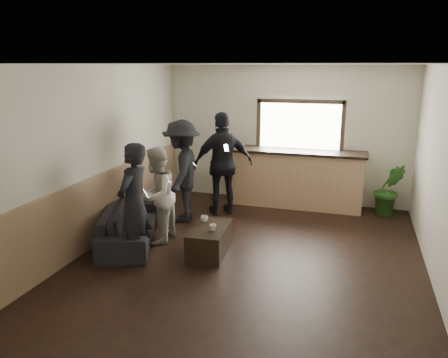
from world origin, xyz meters
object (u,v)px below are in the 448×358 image
(cup_a, at_px, (204,219))
(potted_plant, at_px, (389,189))
(bar_counter, at_px, (296,175))
(person_d, at_px, (223,164))
(sofa, at_px, (129,225))
(cup_b, at_px, (213,227))
(person_b, at_px, (157,195))
(coffee_table, at_px, (210,240))
(person_c, at_px, (182,171))
(person_a, at_px, (134,203))

(cup_a, relative_size, potted_plant, 0.12)
(bar_counter, distance_m, person_d, 1.59)
(bar_counter, xyz_separation_m, sofa, (-2.31, -2.68, -0.36))
(cup_b, bearing_deg, person_b, 164.19)
(person_b, xyz_separation_m, person_d, (0.60, 1.64, 0.20))
(sofa, height_order, potted_plant, potted_plant)
(coffee_table, distance_m, person_c, 1.73)
(person_c, bearing_deg, bar_counter, 118.45)
(bar_counter, distance_m, person_b, 3.15)
(person_a, bearing_deg, person_c, -178.20)
(cup_a, height_order, person_c, person_c)
(coffee_table, distance_m, person_d, 2.02)
(potted_plant, bearing_deg, cup_b, -132.96)
(coffee_table, bearing_deg, cup_a, 126.95)
(cup_b, xyz_separation_m, person_a, (-1.04, -0.45, 0.41))
(potted_plant, distance_m, person_c, 3.93)
(person_c, bearing_deg, cup_b, 27.49)
(coffee_table, height_order, person_b, person_b)
(person_c, bearing_deg, coffee_table, 27.27)
(sofa, xyz_separation_m, person_a, (0.45, -0.60, 0.59))
(bar_counter, bearing_deg, coffee_table, -108.44)
(sofa, relative_size, person_c, 1.04)
(person_b, bearing_deg, person_d, 159.63)
(cup_a, xyz_separation_m, person_a, (-0.79, -0.76, 0.41))
(cup_b, xyz_separation_m, potted_plant, (2.60, 2.79, 0.04))
(cup_a, bearing_deg, person_a, -135.99)
(potted_plant, relative_size, person_d, 0.51)
(person_a, bearing_deg, cup_a, 135.80)
(cup_a, bearing_deg, potted_plant, 40.96)
(coffee_table, height_order, person_c, person_c)
(potted_plant, bearing_deg, person_d, -164.33)
(cup_a, height_order, cup_b, cup_b)
(potted_plant, xyz_separation_m, person_b, (-3.64, -2.49, 0.28))
(coffee_table, relative_size, cup_a, 8.04)
(cup_b, xyz_separation_m, person_c, (-1.04, 1.36, 0.47))
(potted_plant, bearing_deg, bar_counter, 178.52)
(person_b, bearing_deg, cup_b, 73.87)
(sofa, distance_m, person_c, 1.44)
(cup_a, xyz_separation_m, potted_plant, (2.84, 2.47, 0.04))
(cup_a, distance_m, potted_plant, 3.77)
(cup_b, distance_m, person_a, 1.20)
(bar_counter, relative_size, person_c, 1.46)
(cup_a, relative_size, person_a, 0.07)
(cup_a, bearing_deg, person_b, -178.26)
(cup_b, relative_size, person_c, 0.05)
(person_d, bearing_deg, sofa, 27.37)
(person_c, bearing_deg, potted_plant, 101.51)
(cup_b, bearing_deg, sofa, 174.26)
(cup_a, bearing_deg, sofa, -172.25)
(coffee_table, xyz_separation_m, person_c, (-0.95, 1.25, 0.72))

